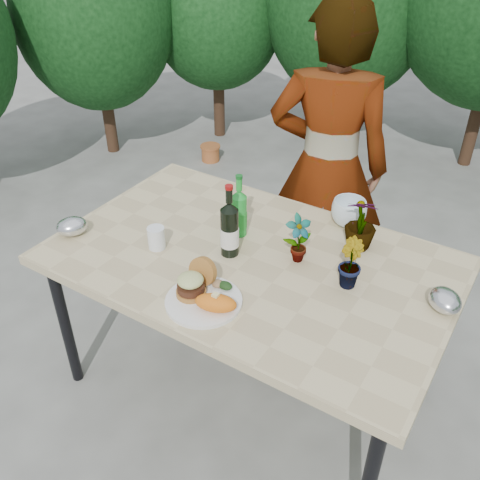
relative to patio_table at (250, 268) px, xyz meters
The scene contains 18 objects.
ground 0.69m from the patio_table, ahead, with size 80.00×80.00×0.00m, color #63635E.
patio_table is the anchor object (origin of this frame).
shrub_hedge 1.81m from the patio_table, 88.14° to the left, with size 6.88×5.21×2.25m.
dinner_plate 0.34m from the patio_table, 89.46° to the right, with size 0.28×0.28×0.01m, color white.
burger_stack 0.34m from the patio_table, 99.50° to the right, with size 0.11×0.16×0.11m.
sweet_potato 0.37m from the patio_table, 78.50° to the right, with size 0.15×0.08×0.06m, color orange.
grilled_veg 0.25m from the patio_table, 85.07° to the right, with size 0.08×0.05×0.03m.
wine_bottle 0.19m from the patio_table, 165.23° to the right, with size 0.08×0.08×0.31m.
sparkling_water 0.24m from the patio_table, 137.76° to the left, with size 0.07×0.07×0.28m.
plastic_cup 0.41m from the patio_table, 157.78° to the right, with size 0.07×0.07×0.10m, color white.
seedling_left 0.25m from the patio_table, 25.63° to the left, with size 0.11×0.07×0.21m, color #215A1E.
seedling_mid 0.43m from the patio_table, ahead, with size 0.11×0.09×0.19m, color #226121.
seedling_right 0.48m from the patio_table, 41.94° to the left, with size 0.13×0.13×0.23m, color #296020.
blue_bowl 0.51m from the patio_table, 62.14° to the left, with size 0.15×0.15×0.12m, color white.
foil_packet_left 0.78m from the patio_table, 160.16° to the right, with size 0.13×0.11×0.08m, color silver.
foil_packet_right 0.75m from the patio_table, ahead, with size 0.13×0.11×0.08m, color silver.
person 0.77m from the patio_table, 91.18° to the left, with size 0.60×0.39×1.64m, color #A06E50.
terracotta_pot 2.53m from the patio_table, 129.31° to the left, with size 0.17×0.17×0.14m.
Camera 1 is at (0.90, -1.49, 2.03)m, focal length 40.00 mm.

